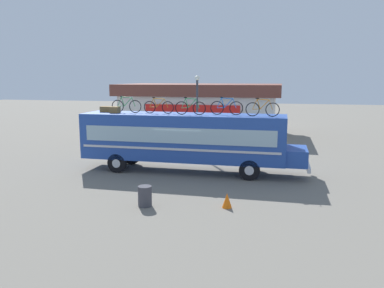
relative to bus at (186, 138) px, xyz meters
name	(u,v)px	position (x,y,z in m)	size (l,w,h in m)	color
ground_plane	(183,171)	(-0.19, 0.00, -1.91)	(120.00, 120.00, 0.00)	slate
bus	(186,138)	(0.00, 0.00, 0.00)	(12.32, 2.46, 3.20)	#23479E
luggage_bag_1	(106,109)	(-4.75, 0.21, 1.46)	(0.67, 0.38, 0.32)	olive
luggage_bag_2	(115,110)	(-4.02, -0.24, 1.47)	(0.45, 0.49, 0.35)	olive
rooftop_bicycle_1	(126,106)	(-3.46, 0.06, 1.69)	(1.77, 0.44, 0.95)	black
rooftop_bicycle_2	(159,107)	(-1.55, 0.03, 1.67)	(1.73, 0.44, 0.91)	black
rooftop_bicycle_3	(190,107)	(0.33, -0.33, 1.69)	(1.68, 0.44, 0.94)	black
rooftop_bicycle_4	(226,107)	(2.22, 0.06, 1.69)	(1.75, 0.44, 0.96)	black
rooftop_bicycle_5	(262,109)	(4.12, -0.38, 1.69)	(1.72, 0.44, 0.95)	black
roadside_building	(201,108)	(-2.26, 14.99, 0.45)	(14.58, 8.16, 4.58)	silver
trash_bin	(145,196)	(-0.21, -6.06, -1.49)	(0.56, 0.56, 0.83)	#3F3F47
traffic_cone	(227,200)	(3.07, -5.51, -1.60)	(0.40, 0.40, 0.60)	orange
street_lamp	(197,109)	(-0.36, 4.56, 1.23)	(0.31, 0.31, 5.29)	#38383D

